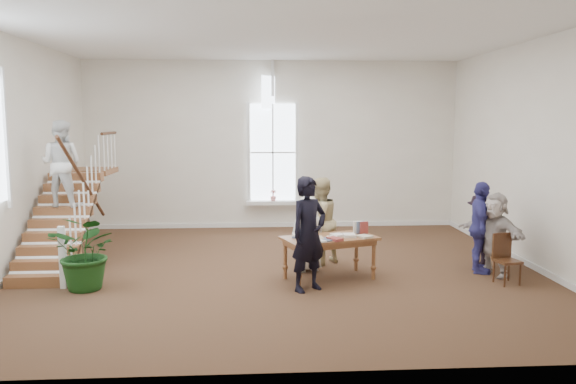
{
  "coord_description": "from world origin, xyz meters",
  "views": [
    {
      "loc": [
        -0.52,
        -10.7,
        2.93
      ],
      "look_at": [
        0.16,
        0.4,
        1.49
      ],
      "focal_mm": 35.0,
      "sensor_mm": 36.0,
      "label": 1
    }
  ],
  "objects": [
    {
      "name": "police_officer",
      "position": [
        0.41,
        -1.32,
        0.99
      ],
      "size": [
        0.86,
        0.8,
        1.98
      ],
      "primitive_type": "imported",
      "rotation": [
        0.0,
        0.0,
        0.6
      ],
      "color": "black",
      "rests_on": "ground"
    },
    {
      "name": "woman_cluster_b",
      "position": [
        4.0,
        0.05,
        0.74
      ],
      "size": [
        0.87,
        1.09,
        1.47
      ],
      "primitive_type": "imported",
      "rotation": [
        0.0,
        0.0,
        4.31
      ],
      "color": "black",
      "rests_on": "ground"
    },
    {
      "name": "person_yellow",
      "position": [
        0.81,
        0.43,
        0.89
      ],
      "size": [
        1.09,
        1.06,
        1.78
      ],
      "primitive_type": "imported",
      "rotation": [
        0.0,
        0.0,
        3.81
      ],
      "color": "tan",
      "rests_on": "ground"
    },
    {
      "name": "room_shell",
      "position": [
        -0.0,
        4.39,
        0.4
      ],
      "size": [
        10.49,
        10.0,
        10.0
      ],
      "color": "silver",
      "rests_on": "ground"
    },
    {
      "name": "staircase",
      "position": [
        -4.34,
        0.75,
        1.62
      ],
      "size": [
        1.1,
        4.1,
        2.92
      ],
      "color": "brown",
      "rests_on": "ground"
    },
    {
      "name": "woman_cluster_c",
      "position": [
        4.0,
        -0.6,
        0.79
      ],
      "size": [
        1.1,
        1.52,
        1.59
      ],
      "primitive_type": "imported",
      "rotation": [
        0.0,
        0.0,
        5.2
      ],
      "color": "beige",
      "rests_on": "ground"
    },
    {
      "name": "floor_plant",
      "position": [
        -3.4,
        -1.05,
        0.66
      ],
      "size": [
        1.45,
        1.34,
        1.32
      ],
      "primitive_type": "imported",
      "rotation": [
        0.0,
        0.0,
        -0.31
      ],
      "color": "#143C13",
      "rests_on": "ground"
    },
    {
      "name": "library_table",
      "position": [
        0.85,
        -0.68,
        0.71
      ],
      "size": [
        1.88,
        1.35,
        0.85
      ],
      "rotation": [
        0.0,
        0.0,
        0.33
      ],
      "color": "brown",
      "rests_on": "ground"
    },
    {
      "name": "side_chair",
      "position": [
        3.98,
        -1.11,
        0.49
      ],
      "size": [
        0.46,
        0.46,
        0.9
      ],
      "rotation": [
        0.0,
        0.0,
        0.21
      ],
      "color": "#39190F",
      "rests_on": "ground"
    },
    {
      "name": "woman_cluster_a",
      "position": [
        3.8,
        -0.4,
        0.88
      ],
      "size": [
        0.71,
        1.11,
        1.77
      ],
      "primitive_type": "imported",
      "rotation": [
        0.0,
        0.0,
        1.28
      ],
      "color": "#3A3785",
      "rests_on": "ground"
    },
    {
      "name": "ground",
      "position": [
        0.0,
        0.0,
        0.0
      ],
      "size": [
        10.0,
        10.0,
        0.0
      ],
      "primitive_type": "plane",
      "color": "#482E1C",
      "rests_on": "ground"
    },
    {
      "name": "elderly_woman",
      "position": [
        0.51,
        -0.07,
        0.74
      ],
      "size": [
        0.83,
        0.67,
        1.48
      ],
      "primitive_type": "imported",
      "rotation": [
        0.0,
        0.0,
        3.45
      ],
      "color": "silver",
      "rests_on": "ground"
    }
  ]
}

